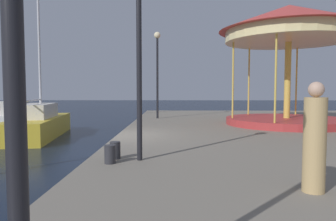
% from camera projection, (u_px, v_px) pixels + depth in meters
% --- Properties ---
extents(ground_plane, '(120.00, 120.00, 0.00)m').
position_uv_depth(ground_plane, '(117.00, 157.00, 11.05)').
color(ground_plane, black).
extents(quay_dock, '(14.65, 26.01, 0.80)m').
position_uv_depth(quay_dock, '(326.00, 147.00, 10.91)').
color(quay_dock, gray).
rests_on(quay_dock, ground).
extents(sailboat_yellow, '(2.71, 6.49, 7.95)m').
position_uv_depth(sailboat_yellow, '(39.00, 124.00, 15.69)').
color(sailboat_yellow, gold).
rests_on(sailboat_yellow, ground).
extents(motorboat_white, '(2.48, 4.88, 1.65)m').
position_uv_depth(motorboat_white, '(16.00, 116.00, 20.84)').
color(motorboat_white, white).
rests_on(motorboat_white, ground).
extents(carousel, '(6.23, 6.23, 5.37)m').
position_uv_depth(carousel, '(289.00, 36.00, 14.04)').
color(carousel, '#B23333').
rests_on(carousel, quay_dock).
extents(lamp_post_mid_promenade, '(0.36, 0.36, 3.96)m').
position_uv_depth(lamp_post_mid_promenade, '(139.00, 38.00, 6.91)').
color(lamp_post_mid_promenade, black).
rests_on(lamp_post_mid_promenade, quay_dock).
extents(lamp_post_far_end, '(0.36, 0.36, 4.76)m').
position_uv_depth(lamp_post_far_end, '(157.00, 60.00, 17.26)').
color(lamp_post_far_end, black).
rests_on(lamp_post_far_end, quay_dock).
extents(bollard_center, '(0.24, 0.24, 0.40)m').
position_uv_depth(bollard_center, '(115.00, 150.00, 7.19)').
color(bollard_center, '#2D2D33').
rests_on(bollard_center, quay_dock).
extents(bollard_north, '(0.24, 0.24, 0.40)m').
position_uv_depth(bollard_north, '(110.00, 154.00, 6.76)').
color(bollard_north, '#2D2D33').
rests_on(bollard_north, quay_dock).
extents(person_mid_promenade, '(0.34, 0.34, 1.72)m').
position_uv_depth(person_mid_promenade, '(315.00, 141.00, 4.84)').
color(person_mid_promenade, tan).
rests_on(person_mid_promenade, quay_dock).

